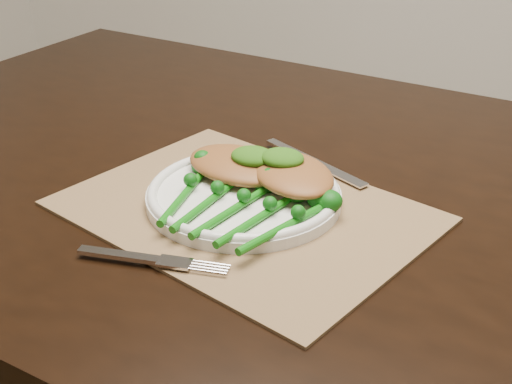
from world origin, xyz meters
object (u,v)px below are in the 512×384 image
(broccolini_bundle, at_px, (232,210))
(chicken_fillet_left, at_px, (237,165))
(dinner_plate, at_px, (244,194))
(placemat, at_px, (244,211))

(broccolini_bundle, bearing_deg, chicken_fillet_left, 120.66)
(dinner_plate, height_order, broccolini_bundle, broccolini_bundle)
(dinner_plate, bearing_deg, broccolini_bundle, -81.24)
(broccolini_bundle, bearing_deg, placemat, 102.23)
(placemat, xyz_separation_m, broccolini_bundle, (0.00, -0.04, 0.02))
(placemat, height_order, dinner_plate, dinner_plate)
(placemat, bearing_deg, dinner_plate, 133.74)
(chicken_fillet_left, bearing_deg, placemat, -42.52)
(placemat, height_order, chicken_fillet_left, chicken_fillet_left)
(dinner_plate, xyz_separation_m, broccolini_bundle, (0.01, -0.06, 0.01))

